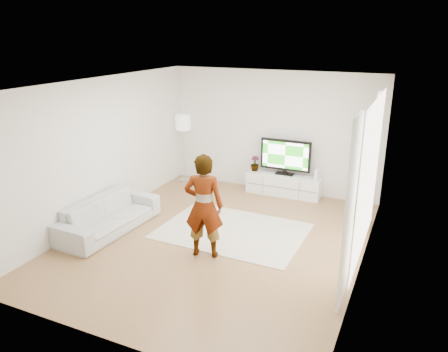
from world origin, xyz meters
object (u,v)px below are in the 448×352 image
at_px(media_console, 284,184).
at_px(television, 285,156).
at_px(floor_lamp, 183,125).
at_px(player, 204,206).
at_px(sofa, 109,215).
at_px(rug, 232,231).

relative_size(media_console, television, 1.46).
xyz_separation_m(media_console, floor_lamp, (-2.60, -0.06, 1.18)).
bearing_deg(media_console, player, -95.96).
bearing_deg(sofa, media_console, -34.35).
relative_size(television, sofa, 0.55).
xyz_separation_m(television, rug, (-0.29, -2.34, -0.91)).
bearing_deg(player, media_console, -110.67).
bearing_deg(rug, media_console, 82.76).
bearing_deg(rug, television, 82.84).
bearing_deg(player, floor_lamp, -70.42).
height_order(media_console, player, player).
distance_m(television, sofa, 4.12).
bearing_deg(rug, floor_lamp, 135.70).
relative_size(media_console, sofa, 0.80).
bearing_deg(floor_lamp, television, 2.04).
xyz_separation_m(rug, player, (-0.06, -1.05, 0.89)).
bearing_deg(player, sofa, -17.97).
bearing_deg(floor_lamp, rug, -44.30).
xyz_separation_m(television, floor_lamp, (-2.60, -0.09, 0.50)).
xyz_separation_m(television, player, (-0.35, -3.39, -0.02)).
xyz_separation_m(sofa, floor_lamp, (-0.16, 3.18, 1.10)).
relative_size(player, floor_lamp, 1.06).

